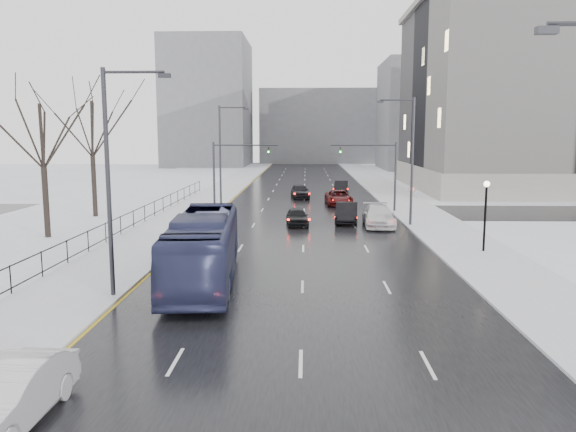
# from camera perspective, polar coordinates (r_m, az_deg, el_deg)

# --- Properties ---
(road) EXTENTS (16.00, 150.00, 0.04)m
(road) POSITION_cam_1_polar(r_m,az_deg,el_deg) (64.30, 1.68, 1.90)
(road) COLOR black
(road) RESTS_ON ground
(cross_road) EXTENTS (130.00, 10.00, 0.04)m
(cross_road) POSITION_cam_1_polar(r_m,az_deg,el_deg) (52.39, 1.64, 0.42)
(cross_road) COLOR black
(cross_road) RESTS_ON ground
(sidewalk_left) EXTENTS (5.00, 150.00, 0.16)m
(sidewalk_left) POSITION_cam_1_polar(r_m,az_deg,el_deg) (65.17, -7.60, 1.97)
(sidewalk_left) COLOR silver
(sidewalk_left) RESTS_ON ground
(sidewalk_right) EXTENTS (5.00, 150.00, 0.16)m
(sidewalk_right) POSITION_cam_1_polar(r_m,az_deg,el_deg) (65.12, 10.96, 1.88)
(sidewalk_right) COLOR silver
(sidewalk_right) RESTS_ON ground
(park_strip) EXTENTS (14.00, 150.00, 0.12)m
(park_strip) POSITION_cam_1_polar(r_m,az_deg,el_deg) (67.37, -15.60, 1.92)
(park_strip) COLOR white
(park_strip) RESTS_ON ground
(tree_park_d) EXTENTS (8.75, 8.75, 12.50)m
(tree_park_d) POSITION_cam_1_polar(r_m,az_deg,el_deg) (42.54, -23.17, -2.13)
(tree_park_d) COLOR black
(tree_park_d) RESTS_ON ground
(tree_park_e) EXTENTS (9.45, 9.45, 13.50)m
(tree_park_e) POSITION_cam_1_polar(r_m,az_deg,el_deg) (51.79, -18.95, -0.14)
(tree_park_e) COLOR black
(tree_park_e) RESTS_ON ground
(iron_fence) EXTENTS (0.06, 70.00, 1.30)m
(iron_fence) POSITION_cam_1_polar(r_m,az_deg,el_deg) (36.89, -19.09, -1.99)
(iron_fence) COLOR black
(iron_fence) RESTS_ON sidewalk_left
(streetlight_r_mid) EXTENTS (2.95, 0.25, 10.00)m
(streetlight_r_mid) POSITION_cam_1_polar(r_m,az_deg,el_deg) (44.65, 12.24, 6.08)
(streetlight_r_mid) COLOR #2D2D33
(streetlight_r_mid) RESTS_ON ground
(streetlight_l_near) EXTENTS (2.95, 0.25, 10.00)m
(streetlight_l_near) POSITION_cam_1_polar(r_m,az_deg,el_deg) (25.34, -17.36, 4.31)
(streetlight_l_near) COLOR #2D2D33
(streetlight_l_near) RESTS_ON ground
(streetlight_l_far) EXTENTS (2.95, 0.25, 10.00)m
(streetlight_l_far) POSITION_cam_1_polar(r_m,az_deg,el_deg) (56.53, -6.68, 6.65)
(streetlight_l_far) COLOR #2D2D33
(streetlight_l_far) RESTS_ON ground
(lamppost_r_mid) EXTENTS (0.36, 0.36, 4.28)m
(lamppost_r_mid) POSITION_cam_1_polar(r_m,az_deg,el_deg) (35.85, 19.44, 0.99)
(lamppost_r_mid) COLOR black
(lamppost_r_mid) RESTS_ON sidewalk_right
(mast_signal_right) EXTENTS (6.10, 0.33, 6.50)m
(mast_signal_right) POSITION_cam_1_polar(r_m,az_deg,el_deg) (52.48, 9.71, 4.81)
(mast_signal_right) COLOR #2D2D33
(mast_signal_right) RESTS_ON ground
(mast_signal_left) EXTENTS (6.10, 0.33, 6.50)m
(mast_signal_left) POSITION_cam_1_polar(r_m,az_deg,el_deg) (52.52, -6.39, 4.88)
(mast_signal_left) COLOR #2D2D33
(mast_signal_left) RESTS_ON ground
(no_uturn_sign) EXTENTS (0.60, 0.06, 2.70)m
(no_uturn_sign) POSITION_cam_1_polar(r_m,az_deg,el_deg) (48.99, 12.47, 2.37)
(no_uturn_sign) COLOR #2D2D33
(no_uturn_sign) RESTS_ON sidewalk_right
(civic_building) EXTENTS (41.00, 31.00, 24.80)m
(civic_building) POSITION_cam_1_polar(r_m,az_deg,el_deg) (83.62, 26.90, 10.18)
(civic_building) COLOR gray
(civic_building) RESTS_ON ground
(bldg_far_right) EXTENTS (24.00, 20.00, 22.00)m
(bldg_far_right) POSITION_cam_1_polar(r_m,az_deg,el_deg) (122.18, 15.21, 9.82)
(bldg_far_right) COLOR slate
(bldg_far_right) RESTS_ON ground
(bldg_far_left) EXTENTS (18.00, 22.00, 28.00)m
(bldg_far_left) POSITION_cam_1_polar(r_m,az_deg,el_deg) (130.95, -8.09, 11.22)
(bldg_far_left) COLOR slate
(bldg_far_left) RESTS_ON ground
(bldg_far_center) EXTENTS (30.00, 18.00, 18.00)m
(bldg_far_center) POSITION_cam_1_polar(r_m,az_deg,el_deg) (143.96, 3.38, 9.03)
(bldg_far_center) COLOR slate
(bldg_far_center) RESTS_ON ground
(sedan_left_near) EXTENTS (1.77, 4.79, 1.57)m
(sedan_left_near) POSITION_cam_1_polar(r_m,az_deg,el_deg) (16.10, -26.58, -16.05)
(sedan_left_near) COLOR silver
(sedan_left_near) RESTS_ON road
(bus) EXTENTS (3.84, 12.32, 3.38)m
(bus) POSITION_cam_1_polar(r_m,az_deg,el_deg) (27.63, -8.59, -3.24)
(bus) COLOR navy
(bus) RESTS_ON road
(sedan_center_near) EXTENTS (1.97, 4.20, 1.39)m
(sedan_center_near) POSITION_cam_1_polar(r_m,az_deg,el_deg) (44.50, 0.93, -0.06)
(sedan_center_near) COLOR black
(sedan_center_near) RESTS_ON road
(sedan_right_near) EXTENTS (2.20, 5.10, 1.63)m
(sedan_right_near) POSITION_cam_1_polar(r_m,az_deg,el_deg) (46.05, 5.98, 0.34)
(sedan_right_near) COLOR black
(sedan_right_near) RESTS_ON road
(sedan_right_cross) EXTENTS (2.77, 5.58, 1.52)m
(sedan_right_cross) POSITION_cam_1_polar(r_m,az_deg,el_deg) (57.26, 5.17, 1.86)
(sedan_right_cross) COLOR #4D0D0F
(sedan_right_cross) RESTS_ON road
(sedan_right_far) EXTENTS (2.43, 5.73, 1.65)m
(sedan_right_far) POSITION_cam_1_polar(r_m,az_deg,el_deg) (44.52, 9.16, 0.01)
(sedan_right_far) COLOR silver
(sedan_right_far) RESTS_ON road
(sedan_center_far) EXTENTS (2.38, 4.84, 1.59)m
(sedan_center_far) POSITION_cam_1_polar(r_m,az_deg,el_deg) (63.28, 1.22, 2.54)
(sedan_center_far) COLOR black
(sedan_center_far) RESTS_ON road
(sedan_right_distant) EXTENTS (2.09, 4.81, 1.54)m
(sedan_right_distant) POSITION_cam_1_polar(r_m,az_deg,el_deg) (68.69, 5.45, 2.94)
(sedan_right_distant) COLOR black
(sedan_right_distant) RESTS_ON road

